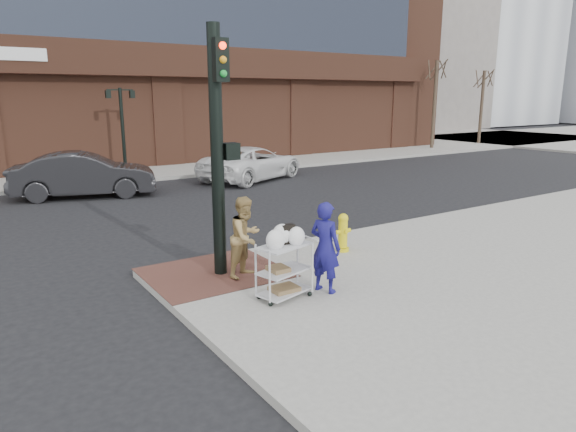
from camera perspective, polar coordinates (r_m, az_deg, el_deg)
ground at (r=10.58m, az=-3.06°, el=-7.83°), size 220.00×220.00×0.00m
sidewalk_far at (r=44.29m, az=-10.32°, el=8.22°), size 65.00×36.00×0.15m
brick_curb_ramp at (r=11.02m, az=-8.17°, el=-6.22°), size 2.80×2.40×0.01m
filler_block at (r=64.93m, az=10.93°, el=17.63°), size 14.00×20.00×18.00m
bare_tree_a at (r=38.38m, az=16.25°, el=16.44°), size 1.80×1.80×7.20m
bare_tree_b at (r=43.36m, az=21.02°, el=15.05°), size 1.80×1.80×6.70m
lamp_post at (r=25.53m, az=-17.95°, el=9.97°), size 1.32×0.22×4.00m
traffic_signal_pole at (r=10.38m, az=-7.73°, el=7.76°), size 0.61×0.51×5.00m
woman_blue at (r=9.68m, az=4.16°, el=-3.48°), size 0.61×0.74×1.75m
pedestrian_tan at (r=10.52m, az=-4.71°, el=-2.33°), size 1.00×0.91×1.67m
sedan_dark at (r=21.04m, az=-21.70°, el=4.27°), size 5.51×3.26×1.72m
minivan_white at (r=23.73m, az=-4.02°, el=5.87°), size 6.07×4.55×1.53m
utility_cart at (r=9.41m, az=-0.43°, el=-5.53°), size 1.10×0.78×1.37m
fire_hydrant at (r=12.32m, az=6.12°, el=-1.78°), size 0.44×0.31×0.93m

